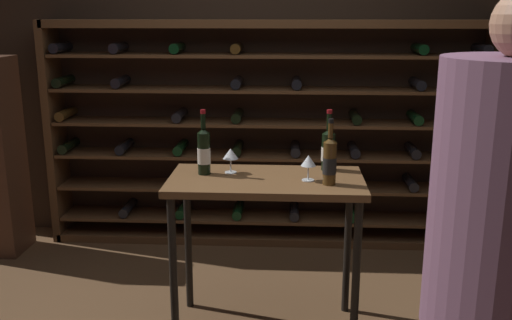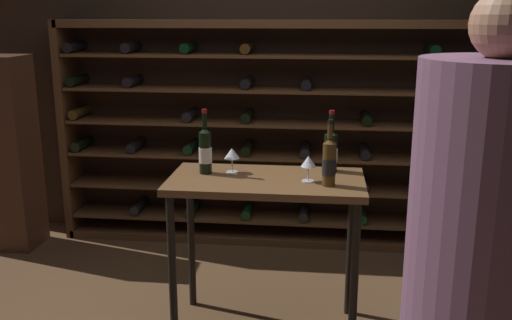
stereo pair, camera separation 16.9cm
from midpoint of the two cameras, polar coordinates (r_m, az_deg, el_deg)
back_wall at (r=4.61m, az=-0.57°, el=9.81°), size 5.18×0.10×2.86m
wine_rack at (r=4.48m, az=-0.04°, el=2.46°), size 3.43×0.32×1.75m
tasting_table at (r=3.19m, az=-0.53°, el=-3.91°), size 1.07×0.56×0.92m
person_guest_khaki at (r=1.97m, az=20.84°, el=-9.57°), size 0.48×0.47×1.87m
wine_bottle_green_slim at (r=3.02m, az=5.75°, el=-0.10°), size 0.07×0.07×0.35m
wine_bottle_red_label at (r=3.30m, az=5.76°, el=1.07°), size 0.08×0.08×0.35m
wine_bottle_gold_foil at (r=3.22m, az=-6.71°, el=0.88°), size 0.07×0.07×0.37m
wine_glass_stemmed_right at (r=3.08m, az=3.68°, el=-0.19°), size 0.08×0.08×0.14m
wine_glass_stemmed_left at (r=3.24m, az=-4.05°, el=0.52°), size 0.09×0.09×0.14m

